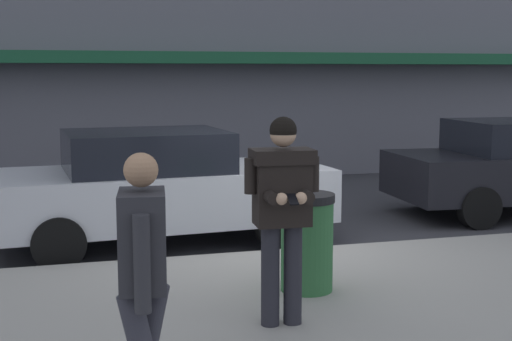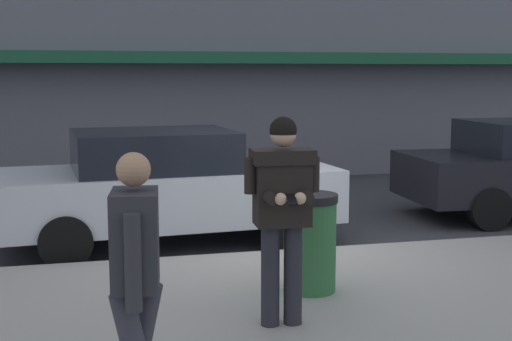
% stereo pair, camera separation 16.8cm
% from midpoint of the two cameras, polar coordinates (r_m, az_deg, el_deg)
% --- Properties ---
extents(ground_plane, '(80.00, 80.00, 0.00)m').
position_cam_midpoint_polar(ground_plane, '(9.06, 2.37, -6.89)').
color(ground_plane, '#333338').
extents(sidewalk, '(32.00, 5.30, 0.14)m').
position_cam_midpoint_polar(sidewalk, '(6.93, 17.40, -11.36)').
color(sidewalk, '#99968E').
rests_on(sidewalk, ground).
extents(curb_paint_line, '(28.00, 0.12, 0.01)m').
position_cam_midpoint_polar(curb_paint_line, '(9.43, 8.16, -6.36)').
color(curb_paint_line, silver).
rests_on(curb_paint_line, ground).
extents(parked_sedan_mid, '(4.61, 2.16, 1.54)m').
position_cam_midpoint_polar(parked_sedan_mid, '(9.63, -6.82, -1.25)').
color(parked_sedan_mid, silver).
rests_on(parked_sedan_mid, ground).
extents(man_texting_on_phone, '(0.65, 0.60, 1.81)m').
position_cam_midpoint_polar(man_texting_on_phone, '(6.03, 2.92, -2.25)').
color(man_texting_on_phone, '#23232B').
rests_on(man_texting_on_phone, sidewalk).
extents(pedestrian_with_bag, '(0.37, 0.72, 1.70)m').
position_cam_midpoint_polar(pedestrian_with_bag, '(4.48, -8.49, -7.83)').
color(pedestrian_with_bag, '#33333D').
rests_on(pedestrian_with_bag, sidewalk).
extents(trash_bin, '(0.55, 0.55, 0.98)m').
position_cam_midpoint_polar(trash_bin, '(7.14, 5.00, -5.73)').
color(trash_bin, '#2D6638').
rests_on(trash_bin, sidewalk).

